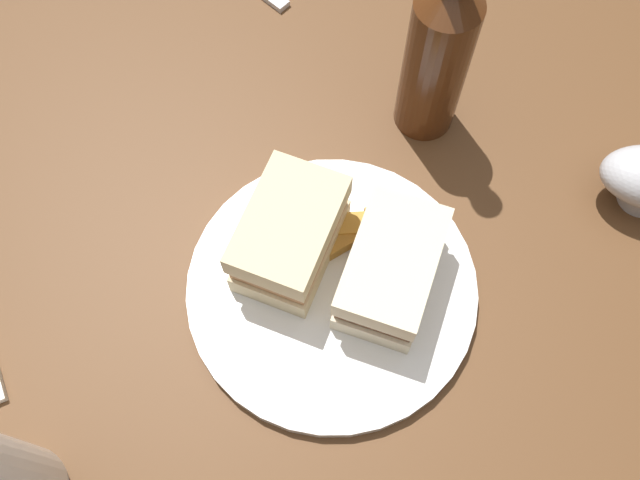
{
  "coord_description": "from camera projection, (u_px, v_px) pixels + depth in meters",
  "views": [
    {
      "loc": [
        -0.29,
        0.02,
        1.33
      ],
      "look_at": [
        -0.04,
        -0.01,
        0.75
      ],
      "focal_mm": 38.4,
      "sensor_mm": 36.0,
      "label": 1
    }
  ],
  "objects": [
    {
      "name": "potato_wedge_left_edge",
      "position": [
        385.0,
        249.0,
        0.63
      ],
      "size": [
        0.02,
        0.05,
        0.02
      ],
      "primitive_type": "cube",
      "rotation": [
        0.0,
        0.0,
        1.64
      ],
      "color": "#AD702D",
      "rests_on": "plate"
    },
    {
      "name": "sandwich_half_right",
      "position": [
        290.0,
        235.0,
        0.61
      ],
      "size": [
        0.14,
        0.12,
        0.07
      ],
      "color": "beige",
      "rests_on": "plate"
    },
    {
      "name": "plate",
      "position": [
        332.0,
        288.0,
        0.63
      ],
      "size": [
        0.27,
        0.27,
        0.01
      ],
      "primitive_type": "cylinder",
      "color": "white",
      "rests_on": "dining_table"
    },
    {
      "name": "potato_wedge_front",
      "position": [
        296.0,
        206.0,
        0.65
      ],
      "size": [
        0.04,
        0.04,
        0.02
      ],
      "primitive_type": "cube",
      "rotation": [
        0.0,
        0.0,
        3.91
      ],
      "color": "#B77F33",
      "rests_on": "plate"
    },
    {
      "name": "cider_bottle",
      "position": [
        438.0,
        52.0,
        0.63
      ],
      "size": [
        0.06,
        0.06,
        0.26
      ],
      "color": "#47230F",
      "rests_on": "dining_table"
    },
    {
      "name": "dining_table",
      "position": [
        312.0,
        323.0,
        1.0
      ],
      "size": [
        1.09,
        0.96,
        0.72
      ],
      "primitive_type": "cube",
      "color": "brown",
      "rests_on": "ground"
    },
    {
      "name": "potato_wedge_back",
      "position": [
        344.0,
        227.0,
        0.64
      ],
      "size": [
        0.02,
        0.05,
        0.02
      ],
      "primitive_type": "cube",
      "rotation": [
        0.0,
        0.0,
        4.67
      ],
      "color": "gold",
      "rests_on": "plate"
    },
    {
      "name": "ground_plane",
      "position": [
        314.0,
        377.0,
        1.34
      ],
      "size": [
        6.0,
        6.0,
        0.0
      ],
      "primitive_type": "plane",
      "color": "#4C4238"
    },
    {
      "name": "potato_wedge_right_edge",
      "position": [
        336.0,
        241.0,
        0.64
      ],
      "size": [
        0.04,
        0.06,
        0.01
      ],
      "primitive_type": "cube",
      "rotation": [
        0.0,
        0.0,
        5.15
      ],
      "color": "#B77F33",
      "rests_on": "plate"
    },
    {
      "name": "potato_wedge_middle",
      "position": [
        380.0,
        228.0,
        0.64
      ],
      "size": [
        0.04,
        0.03,
        0.02
      ],
      "primitive_type": "cube",
      "rotation": [
        0.0,
        0.0,
        0.17
      ],
      "color": "gold",
      "rests_on": "plate"
    },
    {
      "name": "sandwich_half_left",
      "position": [
        391.0,
        270.0,
        0.6
      ],
      "size": [
        0.14,
        0.12,
        0.07
      ],
      "color": "beige",
      "rests_on": "plate"
    }
  ]
}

